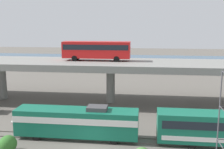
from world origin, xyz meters
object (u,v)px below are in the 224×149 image
object	(u,v)px
transit_bus_on_overpass	(96,49)
parked_car_2	(159,61)
parked_car_0	(89,61)
parked_car_1	(194,64)
train_locomotive	(71,121)
parked_car_3	(40,62)
parked_car_4	(142,63)

from	to	relation	value
transit_bus_on_overpass	parked_car_2	world-z (taller)	transit_bus_on_overpass
parked_car_0	transit_bus_on_overpass	bearing A→B (deg)	-76.37
parked_car_1	parked_car_2	bearing A→B (deg)	153.28
parked_car_0	parked_car_1	size ratio (longest dim) A/B	0.99
parked_car_0	parked_car_1	xyz separation A→B (m)	(31.04, -2.99, 0.00)
train_locomotive	parked_car_0	distance (m)	52.15
parked_car_0	parked_car_3	xyz separation A→B (m)	(-14.68, -3.10, 0.00)
parked_car_2	train_locomotive	bearing A→B (deg)	-103.91
parked_car_0	parked_car_3	world-z (taller)	same
parked_car_0	parked_car_4	xyz separation A→B (m)	(16.09, -1.37, 0.00)
parked_car_4	parked_car_1	bearing A→B (deg)	-6.17
parked_car_0	parked_car_4	size ratio (longest dim) A/B	0.94
transit_bus_on_overpass	parked_car_4	size ratio (longest dim) A/B	2.68
parked_car_0	parked_car_4	distance (m)	16.15
parked_car_0	parked_car_2	size ratio (longest dim) A/B	0.99
train_locomotive	parked_car_0	size ratio (longest dim) A/B	3.82
parked_car_0	parked_car_2	distance (m)	21.45
parked_car_2	parked_car_3	xyz separation A→B (m)	(-36.04, -4.97, -0.00)
train_locomotive	parked_car_4	world-z (taller)	train_locomotive
train_locomotive	parked_car_2	bearing A→B (deg)	-103.91
parked_car_0	parked_car_3	distance (m)	15.00
parked_car_2	parked_car_3	world-z (taller)	same
train_locomotive	parked_car_2	world-z (taller)	train_locomotive
parked_car_4	transit_bus_on_overpass	bearing A→B (deg)	-102.95
parked_car_1	parked_car_3	world-z (taller)	same
parked_car_2	parked_car_4	size ratio (longest dim) A/B	0.95
parked_car_2	transit_bus_on_overpass	bearing A→B (deg)	-109.47
train_locomotive	transit_bus_on_overpass	size ratio (longest dim) A/B	1.34
transit_bus_on_overpass	parked_car_4	distance (m)	34.93
parked_car_1	parked_car_2	distance (m)	10.83
train_locomotive	parked_car_3	world-z (taller)	train_locomotive
parked_car_3	parked_car_1	bearing A→B (deg)	0.13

